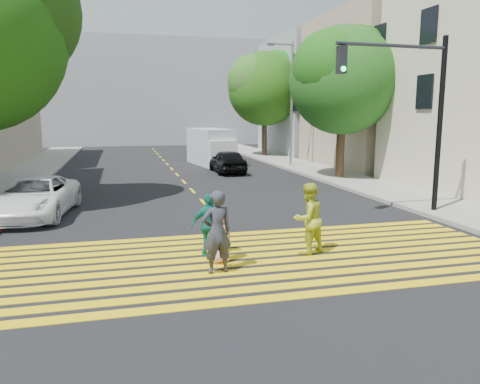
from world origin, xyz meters
name	(u,v)px	position (x,y,z in m)	size (l,w,h in m)	color
ground	(273,276)	(0.00, 0.00, 0.00)	(120.00, 120.00, 0.00)	black
sidewalk_left	(34,170)	(-8.50, 22.00, 0.07)	(3.00, 40.00, 0.15)	gray
sidewalk_right	(332,175)	(8.50, 15.00, 0.07)	(3.00, 60.00, 0.15)	gray
crosswalk	(257,259)	(0.00, 1.28, 0.01)	(13.40, 5.30, 0.01)	yellow
lane_line	(169,166)	(0.00, 22.50, 0.01)	(0.12, 34.40, 0.01)	yellow
building_right_tan	(398,92)	(15.00, 19.00, 5.00)	(10.00, 10.00, 10.00)	tan
building_right_grey	(328,97)	(15.00, 30.00, 5.00)	(10.00, 10.00, 10.00)	gray
backdrop_block	(146,93)	(0.00, 48.00, 6.00)	(30.00, 8.00, 12.00)	gray
tree_right_near	(344,75)	(8.37, 13.73, 5.57)	(7.09, 6.95, 8.24)	#362216
tree_right_far	(266,85)	(8.47, 27.78, 5.86)	(6.85, 6.42, 8.68)	#30211B
pedestrian_man	(217,232)	(-1.16, 0.53, 0.95)	(0.69, 0.45, 1.89)	#30323E
pedestrian_woman	(308,218)	(1.38, 1.42, 0.92)	(0.89, 0.69, 1.83)	#AFBD29
pedestrian_child	(220,236)	(-0.95, 1.23, 0.66)	(0.65, 0.42, 1.32)	#F1AACE
pedestrian_extra	(210,225)	(-1.07, 1.86, 0.79)	(0.93, 0.39, 1.59)	#127263
white_sedan	(34,197)	(-6.14, 7.81, 0.69)	(2.29, 4.97, 1.38)	white
dark_car_near	(228,161)	(3.08, 18.11, 0.71)	(1.68, 4.16, 1.42)	black
silver_car	(201,148)	(3.56, 30.56, 0.66)	(1.85, 4.54, 1.32)	#B3B3B3
dark_car_parked	(225,150)	(4.94, 27.25, 0.64)	(1.35, 3.88, 1.28)	black
white_van	(212,148)	(3.01, 22.79, 1.19)	(2.69, 5.54, 2.51)	silver
traffic_signal	(413,101)	(6.51, 4.75, 3.98)	(4.20, 0.49, 6.15)	black
street_lamp	(289,97)	(7.68, 20.01, 4.66)	(1.84, 0.30, 8.11)	gray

